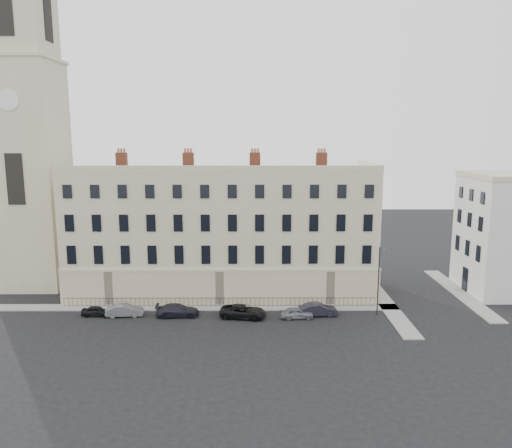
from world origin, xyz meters
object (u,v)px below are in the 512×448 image
Objects in this scene: car_a at (97,311)px; car_b at (125,310)px; car_d at (243,311)px; car_f at (318,310)px; streetlamp at (379,278)px; car_c at (177,310)px; car_e at (297,313)px.

car_b reaches higher than car_a.
car_f is (8.00, 0.56, -0.00)m from car_d.
car_b is at bearing 86.84° from car_f.
car_c is at bearing -154.97° from streetlamp.
car_c reaches higher than car_b.
car_c is 21.72m from streetlamp.
streetlamp is (6.42, 0.11, 3.45)m from car_f.
streetlamp is (8.77, 0.90, 3.54)m from car_e.
streetlamp is (27.07, 0.17, 3.49)m from car_b.
car_b reaches higher than car_e.
car_f is at bearing -94.78° from car_b.
car_a is at bearing 85.41° from car_c.
car_f is at bearing -75.05° from car_e.
car_b is 20.65m from car_f.
car_e is (12.67, -0.66, -0.07)m from car_c.
streetlamp is at bearing -92.32° from car_f.
streetlamp is (14.42, 0.67, 3.45)m from car_d.
car_d reaches higher than car_b.
car_e is at bearing -149.74° from streetlamp.
car_c is 7.04m from car_d.
car_a is 0.42× the size of streetlamp.
car_d is (7.02, -0.43, 0.02)m from car_c.
streetlamp is at bearing -94.58° from car_b.
car_d reaches higher than car_f.
car_c is at bearing -89.44° from car_a.
car_d reaches higher than car_e.
car_d is 14.84m from streetlamp.
car_c is 12.69m from car_e.
car_a is 0.64× the size of car_d.
streetlamp is at bearing -88.25° from car_a.
car_e is at bearing -97.22° from car_b.
car_e is (18.31, -0.73, -0.05)m from car_b.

